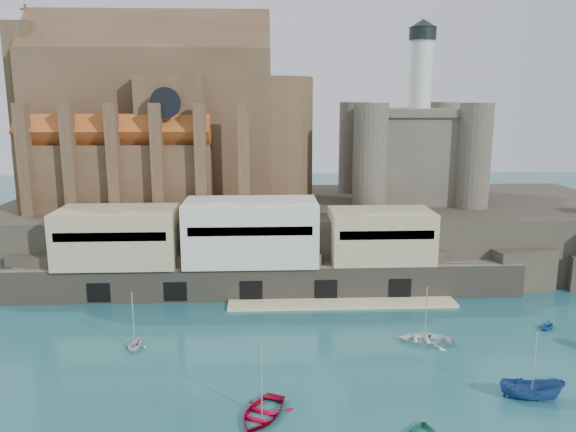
% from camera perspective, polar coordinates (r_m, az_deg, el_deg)
% --- Properties ---
extents(ground, '(300.00, 300.00, 0.00)m').
position_cam_1_polar(ground, '(58.60, 6.04, -15.20)').
color(ground, '#194E55').
rests_on(ground, ground).
extents(promontory, '(100.00, 36.00, 10.00)m').
position_cam_1_polar(promontory, '(93.83, 2.45, -1.52)').
color(promontory, '#29251F').
rests_on(promontory, ground).
extents(quay, '(70.00, 12.00, 13.05)m').
position_cam_1_polar(quay, '(77.43, -3.90, -3.55)').
color(quay, '#615A4D').
rests_on(quay, ground).
extents(church, '(47.00, 25.93, 30.51)m').
position_cam_1_polar(church, '(94.87, -12.34, 8.87)').
color(church, '#4A3522').
rests_on(church, promontory).
extents(castle_keep, '(21.20, 21.20, 29.30)m').
position_cam_1_polar(castle_keep, '(96.15, 12.20, 6.64)').
color(castle_keep, '#484439').
rests_on(castle_keep, promontory).
extents(boat_0, '(4.52, 2.97, 6.15)m').
position_cam_1_polar(boat_0, '(50.90, -2.67, -19.65)').
color(boat_0, '#A20221').
rests_on(boat_0, ground).
extents(boat_2, '(2.48, 2.43, 5.71)m').
position_cam_1_polar(boat_2, '(57.70, 23.45, -16.64)').
color(boat_2, navy).
rests_on(boat_2, ground).
extents(boat_4, '(2.98, 1.99, 3.27)m').
position_cam_1_polar(boat_4, '(64.84, -15.29, -12.81)').
color(boat_4, silver).
rests_on(boat_4, ground).
extents(boat_6, '(1.97, 4.41, 5.97)m').
position_cam_1_polar(boat_6, '(65.85, 13.68, -12.32)').
color(boat_6, silver).
rests_on(boat_6, ground).
extents(boat_7, '(2.54, 2.72, 2.70)m').
position_cam_1_polar(boat_7, '(73.99, 24.80, -10.36)').
color(boat_7, '#2154A1').
rests_on(boat_7, ground).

